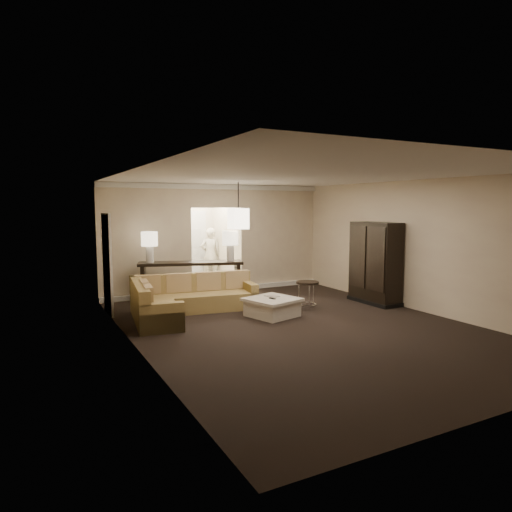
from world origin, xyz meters
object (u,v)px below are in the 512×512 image
sectional_sofa (183,300)px  drink_table (307,289)px  coffee_table (272,307)px  person (210,252)px  console_table (191,278)px  armoire (375,265)px

sectional_sofa → drink_table: 2.69m
coffee_table → person: bearing=83.8°
console_table → coffee_table: bearing=-48.8°
coffee_table → armoire: armoire is taller
console_table → person: bearing=76.3°
armoire → person: armoire is taller
armoire → coffee_table: bearing=-179.5°
console_table → armoire: bearing=-12.9°
sectional_sofa → person: bearing=68.1°
drink_table → person: bearing=96.4°
coffee_table → armoire: 2.83m
drink_table → coffee_table: bearing=-168.6°
coffee_table → armoire: bearing=0.5°
coffee_table → sectional_sofa: bearing=148.8°
sectional_sofa → person: (2.08, 3.64, 0.57)m
sectional_sofa → drink_table: bearing=-8.6°
armoire → drink_table: bearing=174.3°
sectional_sofa → coffee_table: 1.85m
drink_table → sectional_sofa: bearing=163.6°
coffee_table → drink_table: (0.99, 0.20, 0.25)m
coffee_table → console_table: bearing=113.6°
sectional_sofa → armoire: bearing=-4.4°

